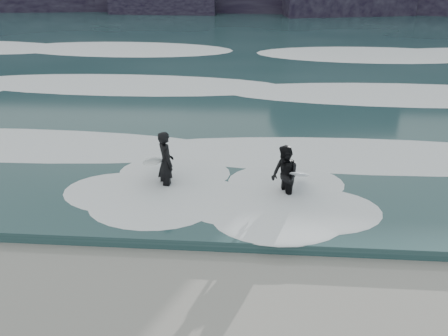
% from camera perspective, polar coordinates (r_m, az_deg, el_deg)
% --- Properties ---
extents(sea, '(90.00, 52.00, 0.30)m').
position_cam_1_polar(sea, '(37.04, 2.07, 14.26)').
color(sea, '#223E40').
rests_on(sea, ground).
extents(foam_near, '(60.00, 3.20, 0.20)m').
position_cam_1_polar(foam_near, '(17.75, -0.64, 2.67)').
color(foam_near, white).
rests_on(foam_near, sea).
extents(foam_mid, '(60.00, 4.00, 0.24)m').
position_cam_1_polar(foam_mid, '(24.34, 0.77, 9.05)').
color(foam_mid, white).
rests_on(foam_mid, sea).
extents(foam_far, '(60.00, 4.80, 0.30)m').
position_cam_1_polar(foam_far, '(33.06, 1.78, 13.45)').
color(foam_far, white).
rests_on(foam_far, sea).
extents(surfer_left, '(1.19, 2.12, 2.00)m').
position_cam_1_polar(surfer_left, '(15.02, -6.89, 0.62)').
color(surfer_left, black).
rests_on(surfer_left, ground).
extents(surfer_right, '(1.34, 1.99, 1.82)m').
position_cam_1_polar(surfer_right, '(14.41, 7.11, -0.90)').
color(surfer_right, black).
rests_on(surfer_right, ground).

